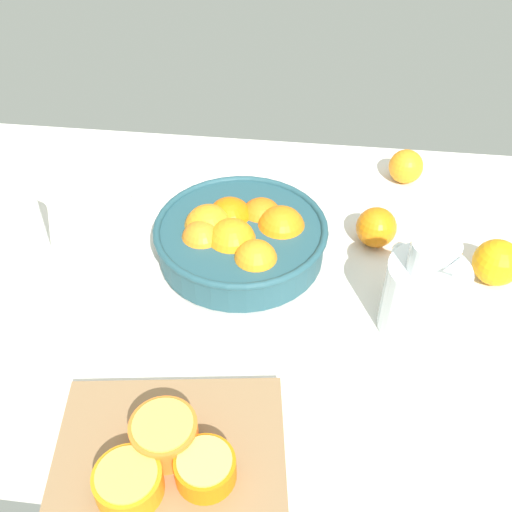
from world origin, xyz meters
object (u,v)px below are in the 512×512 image
at_px(juice_glass, 20,230).
at_px(spoon, 135,180).
at_px(fruit_bowl, 240,238).
at_px(orange_half_1, 205,468).
at_px(loose_orange_1, 497,262).
at_px(orange_half_2, 164,434).
at_px(juice_pitcher, 423,297).
at_px(orange_half_0, 128,482).
at_px(loose_orange_3, 406,167).
at_px(cutting_board, 170,457).
at_px(loose_orange_4, 376,227).

distance_m(juice_glass, spoon, 0.26).
height_order(fruit_bowl, orange_half_1, fruit_bowl).
bearing_deg(loose_orange_1, orange_half_1, -134.83).
bearing_deg(orange_half_2, juice_pitcher, 37.66).
distance_m(orange_half_0, orange_half_2, 0.07).
height_order(orange_half_0, loose_orange_1, loose_orange_1).
relative_size(fruit_bowl, loose_orange_1, 3.76).
height_order(juice_pitcher, loose_orange_1, juice_pitcher).
xyz_separation_m(fruit_bowl, orange_half_1, (0.01, -0.41, -0.01)).
bearing_deg(orange_half_1, loose_orange_3, 67.76).
relative_size(orange_half_2, loose_orange_3, 1.25).
bearing_deg(loose_orange_1, cutting_board, -139.87).
height_order(juice_glass, orange_half_0, juice_glass).
relative_size(juice_pitcher, orange_half_1, 2.34).
distance_m(orange_half_2, spoon, 0.60).
relative_size(fruit_bowl, loose_orange_4, 4.09).
xyz_separation_m(orange_half_0, orange_half_1, (0.08, 0.03, -0.00)).
height_order(orange_half_1, loose_orange_4, loose_orange_4).
bearing_deg(loose_orange_4, loose_orange_3, 72.40).
distance_m(orange_half_0, loose_orange_1, 0.65).
distance_m(cutting_board, loose_orange_1, 0.59).
bearing_deg(cutting_board, juice_pitcher, 39.54).
relative_size(loose_orange_1, loose_orange_4, 1.09).
relative_size(cutting_board, orange_half_1, 3.87).
bearing_deg(orange_half_2, fruit_bowl, 83.61).
height_order(loose_orange_1, spoon, loose_orange_1).
xyz_separation_m(fruit_bowl, orange_half_2, (-0.04, -0.37, -0.01)).
height_order(loose_orange_1, loose_orange_4, loose_orange_1).
height_order(juice_pitcher, orange_half_2, juice_pitcher).
distance_m(orange_half_0, loose_orange_4, 0.58).
xyz_separation_m(juice_glass, orange_half_0, (0.30, -0.41, -0.01)).
distance_m(juice_pitcher, cutting_board, 0.42).
bearing_deg(juice_pitcher, loose_orange_1, 41.52).
xyz_separation_m(orange_half_1, loose_orange_1, (0.40, 0.40, 0.00)).
height_order(juice_glass, spoon, juice_glass).
bearing_deg(orange_half_0, loose_orange_3, 62.86).
distance_m(juice_pitcher, loose_orange_1, 0.18).
height_order(orange_half_2, loose_orange_4, loose_orange_4).
distance_m(orange_half_2, loose_orange_3, 0.72).
distance_m(juice_glass, orange_half_2, 0.48).
bearing_deg(orange_half_2, orange_half_0, -113.56).
distance_m(juice_glass, loose_orange_3, 0.72).
xyz_separation_m(orange_half_2, loose_orange_1, (0.46, 0.37, -0.00)).
xyz_separation_m(loose_orange_1, loose_orange_4, (-0.19, 0.07, -0.00)).
height_order(fruit_bowl, loose_orange_1, fruit_bowl).
xyz_separation_m(juice_pitcher, spoon, (-0.52, 0.32, -0.06)).
bearing_deg(loose_orange_4, loose_orange_1, -20.32).
relative_size(juice_glass, spoon, 0.67).
bearing_deg(orange_half_2, juice_glass, 133.88).
height_order(juice_glass, loose_orange_1, juice_glass).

